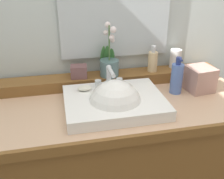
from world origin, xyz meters
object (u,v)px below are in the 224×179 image
(trinket_box, at_px, (79,72))
(tumbler_cup, at_px, (175,58))
(potted_plant, at_px, (109,63))
(soap_bar, at_px, (85,88))
(soap_dispenser, at_px, (153,61))
(tissue_box, at_px, (199,79))
(lotion_bottle, at_px, (177,78))
(sink_basin, at_px, (115,104))

(trinket_box, bearing_deg, tumbler_cup, 9.27)
(potted_plant, bearing_deg, soap_bar, -136.77)
(tumbler_cup, bearing_deg, soap_dispenser, -169.38)
(potted_plant, xyz_separation_m, tissue_box, (0.45, -0.16, -0.07))
(lotion_bottle, bearing_deg, soap_bar, 177.89)
(lotion_bottle, bearing_deg, potted_plant, 153.14)
(sink_basin, relative_size, soap_bar, 6.59)
(soap_bar, distance_m, soap_dispenser, 0.44)
(sink_basin, bearing_deg, tissue_box, 11.24)
(trinket_box, bearing_deg, soap_dispenser, 6.56)
(potted_plant, distance_m, lotion_bottle, 0.36)
(potted_plant, height_order, tissue_box, potted_plant)
(trinket_box, distance_m, lotion_bottle, 0.51)
(tumbler_cup, bearing_deg, potted_plant, -174.48)
(tumbler_cup, xyz_separation_m, tissue_box, (0.05, -0.20, -0.05))
(sink_basin, distance_m, lotion_bottle, 0.37)
(sink_basin, xyz_separation_m, soap_dispenser, (0.28, 0.27, 0.10))
(soap_dispenser, relative_size, trinket_box, 1.73)
(potted_plant, height_order, tumbler_cup, potted_plant)
(soap_bar, bearing_deg, soap_dispenser, 20.99)
(soap_bar, bearing_deg, potted_plant, 43.23)
(soap_dispenser, distance_m, trinket_box, 0.42)
(lotion_bottle, height_order, tissue_box, lotion_bottle)
(soap_bar, distance_m, tissue_box, 0.61)
(sink_basin, bearing_deg, potted_plant, 83.94)
(potted_plant, relative_size, tissue_box, 2.22)
(sink_basin, height_order, tumbler_cup, tumbler_cup)
(soap_dispenser, bearing_deg, tissue_box, -40.18)
(soap_bar, height_order, lotion_bottle, lotion_bottle)
(sink_basin, xyz_separation_m, tumbler_cup, (0.43, 0.29, 0.09))
(lotion_bottle, bearing_deg, tumbler_cup, 68.09)
(tissue_box, bearing_deg, trinket_box, 164.90)
(tumbler_cup, relative_size, trinket_box, 1.24)
(soap_bar, xyz_separation_m, trinket_box, (-0.01, 0.15, 0.03))
(soap_bar, relative_size, tissue_box, 0.54)
(soap_dispenser, height_order, tumbler_cup, soap_dispenser)
(sink_basin, distance_m, soap_bar, 0.17)
(soap_bar, xyz_separation_m, tumbler_cup, (0.55, 0.18, 0.05))
(potted_plant, height_order, soap_dispenser, potted_plant)
(tumbler_cup, bearing_deg, tissue_box, -75.44)
(soap_dispenser, bearing_deg, soap_bar, -159.01)
(sink_basin, distance_m, trinket_box, 0.30)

